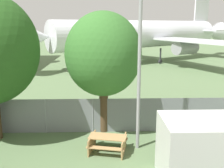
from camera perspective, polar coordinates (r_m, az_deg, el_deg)
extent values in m
cylinder|color=gray|center=(14.62, -14.28, -6.78)|extent=(0.07, 0.07, 1.89)
cylinder|color=gray|center=(14.29, -4.19, -6.87)|extent=(0.07, 0.07, 1.89)
cylinder|color=gray|center=(14.41, 6.04, -6.74)|extent=(0.07, 0.07, 1.89)
cylinder|color=gray|center=(14.96, 15.81, -6.42)|extent=(0.07, 0.07, 1.89)
cube|color=slate|center=(14.29, -4.19, -6.87)|extent=(56.00, 0.01, 1.89)
cylinder|color=silver|center=(40.22, 6.71, 10.74)|extent=(26.69, 19.39, 4.01)
cone|color=silver|center=(31.72, -16.75, 9.72)|extent=(5.56, 5.56, 4.01)
cone|color=silver|center=(53.16, 20.91, 10.51)|extent=(6.18, 5.77, 3.61)
cube|color=silver|center=(35.46, 17.86, 8.96)|extent=(9.32, 13.66, 0.30)
cylinder|color=#939399|center=(37.04, 15.65, 7.61)|extent=(4.01, 3.49, 1.81)
cube|color=silver|center=(47.85, 1.08, 10.44)|extent=(11.76, 12.61, 0.30)
cylinder|color=#939399|center=(46.55, 2.88, 9.06)|extent=(4.01, 3.49, 1.81)
cube|color=silver|center=(50.41, 19.03, 16.29)|extent=(3.15, 2.18, 6.02)
cube|color=silver|center=(50.14, 18.50, 11.05)|extent=(7.52, 9.15, 0.20)
cylinder|color=#2D2D33|center=(34.92, -5.24, 5.26)|extent=(0.24, 0.24, 2.29)
cylinder|color=#2D2D33|center=(35.05, -5.21, 3.86)|extent=(0.63, 0.56, 0.56)
cylinder|color=#2D2D33|center=(39.73, 10.50, 6.03)|extent=(0.24, 0.24, 2.29)
cylinder|color=#2D2D33|center=(39.84, 10.44, 4.79)|extent=(0.63, 0.56, 0.56)
cylinder|color=#2D2D33|center=(43.22, 5.93, 6.72)|extent=(0.24, 0.24, 2.29)
cylinder|color=#2D2D33|center=(43.32, 5.90, 5.58)|extent=(0.63, 0.56, 0.56)
cube|color=silver|center=(10.61, 21.35, -13.43)|extent=(3.90, 2.23, 2.45)
cube|color=tan|center=(12.23, -0.96, -11.39)|extent=(1.83, 1.10, 0.04)
cube|color=tan|center=(12.86, -0.46, -11.60)|extent=(1.73, 0.63, 0.04)
cube|color=tan|center=(11.86, -1.48, -13.81)|extent=(1.73, 0.63, 0.04)
cube|color=tan|center=(12.28, 2.59, -13.21)|extent=(0.35, 1.38, 0.74)
cube|color=tan|center=(12.54, -4.41, -12.65)|extent=(0.35, 1.38, 0.74)
cylinder|color=#4C3823|center=(14.31, -1.81, -5.41)|extent=(0.48, 0.48, 2.55)
ellipsoid|color=#38702D|center=(13.66, -1.90, 6.51)|extent=(3.99, 3.99, 4.39)
cylinder|color=#99999E|center=(11.75, 5.94, 3.46)|extent=(0.16, 0.16, 7.71)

